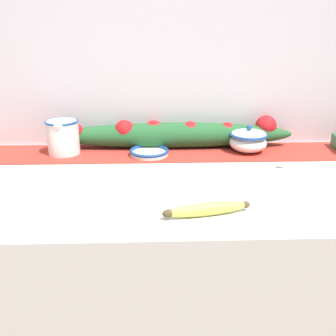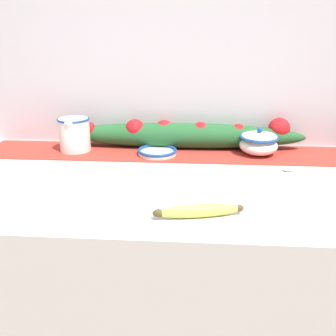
{
  "view_description": "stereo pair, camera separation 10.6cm",
  "coord_description": "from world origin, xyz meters",
  "px_view_note": "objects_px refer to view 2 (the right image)",
  "views": [
    {
      "loc": [
        -0.07,
        -1.04,
        1.33
      ],
      "look_at": [
        -0.03,
        -0.05,
        0.96
      ],
      "focal_mm": 40.0,
      "sensor_mm": 36.0,
      "label": 1
    },
    {
      "loc": [
        0.04,
        -1.04,
        1.33
      ],
      "look_at": [
        -0.03,
        -0.05,
        0.96
      ],
      "focal_mm": 40.0,
      "sensor_mm": 36.0,
      "label": 2
    }
  ],
  "objects_px": {
    "cream_pitcher": "(75,133)",
    "spoon": "(284,170)",
    "banana": "(199,211)",
    "small_dish": "(157,152)",
    "sugar_bowl": "(259,143)"
  },
  "relations": [
    {
      "from": "small_dish",
      "to": "spoon",
      "type": "bearing_deg",
      "value": -17.95
    },
    {
      "from": "cream_pitcher",
      "to": "small_dish",
      "type": "bearing_deg",
      "value": -5.13
    },
    {
      "from": "cream_pitcher",
      "to": "spoon",
      "type": "relative_size",
      "value": 0.74
    },
    {
      "from": "cream_pitcher",
      "to": "small_dish",
      "type": "distance_m",
      "value": 0.31
    },
    {
      "from": "banana",
      "to": "spoon",
      "type": "height_order",
      "value": "banana"
    },
    {
      "from": "small_dish",
      "to": "banana",
      "type": "distance_m",
      "value": 0.48
    },
    {
      "from": "cream_pitcher",
      "to": "banana",
      "type": "distance_m",
      "value": 0.66
    },
    {
      "from": "cream_pitcher",
      "to": "spoon",
      "type": "height_order",
      "value": "cream_pitcher"
    },
    {
      "from": "sugar_bowl",
      "to": "banana",
      "type": "relative_size",
      "value": 0.61
    },
    {
      "from": "small_dish",
      "to": "banana",
      "type": "relative_size",
      "value": 0.63
    },
    {
      "from": "cream_pitcher",
      "to": "small_dish",
      "type": "height_order",
      "value": "cream_pitcher"
    },
    {
      "from": "sugar_bowl",
      "to": "cream_pitcher",
      "type": "bearing_deg",
      "value": 179.89
    },
    {
      "from": "banana",
      "to": "spoon",
      "type": "distance_m",
      "value": 0.42
    },
    {
      "from": "small_dish",
      "to": "sugar_bowl",
      "type": "bearing_deg",
      "value": 4.16
    },
    {
      "from": "cream_pitcher",
      "to": "spoon",
      "type": "xyz_separation_m",
      "value": [
        0.72,
        -0.16,
        -0.06
      ]
    }
  ]
}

